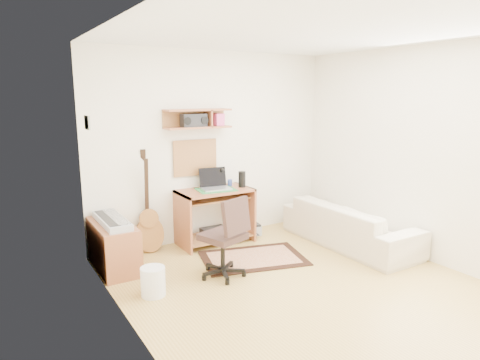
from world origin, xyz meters
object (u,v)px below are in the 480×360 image
task_chair (223,236)px  sofa (350,217)px  printer (245,229)px  cabinet (113,246)px  desk (215,216)px

task_chair → sofa: size_ratio=0.48×
task_chair → printer: bearing=30.2°
cabinet → sofa: sofa is taller
desk → cabinet: bearing=-173.1°
printer → sofa: size_ratio=0.21×
desk → cabinet: desk is taller
sofa → printer: bearing=41.6°
desk → printer: size_ratio=2.43×
task_chair → printer: (0.99, 1.12, -0.38)m
task_chair → cabinet: bearing=120.9°
sofa → cabinet: bearing=74.1°
desk → task_chair: bearing=-113.7°
task_chair → cabinet: 1.32m
task_chair → printer: task_chair is taller
cabinet → sofa: size_ratio=0.46×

